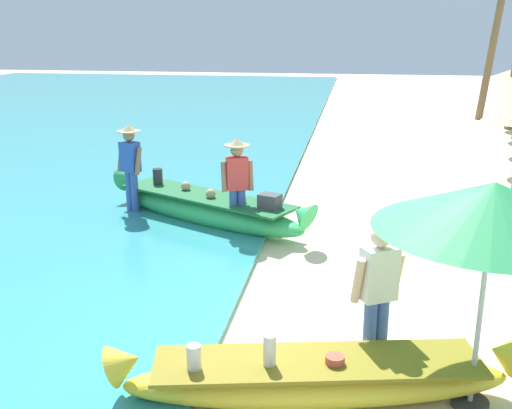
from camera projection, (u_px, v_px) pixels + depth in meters
name	position (u px, v px, depth m)	size (l,w,h in m)	color
ground_plane	(325.00, 330.00, 7.26)	(80.00, 80.00, 0.00)	beige
boat_yellow_foreground	(316.00, 378.00, 5.84)	(4.07, 1.46, 0.75)	yellow
boat_green_midground	(206.00, 208.00, 11.03)	(4.31, 2.63, 0.87)	#38B760
person_vendor_hatted	(237.00, 180.00, 10.27)	(0.58, 0.44, 1.73)	#3D5BA8
person_tourist_customer	(378.00, 291.00, 6.19)	(0.57, 0.44, 1.62)	#3D5BA8
person_vendor_assistant	(130.00, 164.00, 11.35)	(0.58, 0.44, 1.77)	#3D5BA8
patio_umbrella_large	(493.00, 207.00, 5.25)	(2.09, 2.09, 2.24)	#B7B7BC
parasol_row_5	(512.00, 73.00, 23.18)	(1.60, 1.60, 1.91)	#8E6B47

